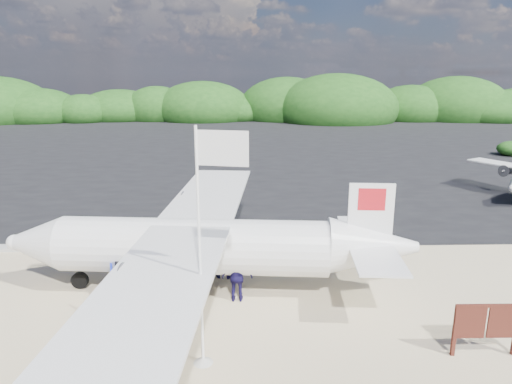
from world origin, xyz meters
TOP-DOWN VIEW (x-y plane):
  - ground at (0.00, 0.00)m, footprint 160.00×160.00m
  - asphalt_apron at (0.00, 30.00)m, footprint 90.00×50.00m
  - vegetation_band at (0.00, 55.00)m, footprint 124.00×8.00m
  - baggage_cart at (-3.11, 1.01)m, footprint 3.34×2.47m
  - flagpole at (-1.45, -2.42)m, footprint 1.21×0.71m
  - signboard at (5.39, -2.30)m, footprint 1.70×0.18m
  - crew_a at (-2.91, 4.02)m, footprint 0.77×0.55m
  - crew_b at (-1.21, 2.34)m, footprint 0.86×0.74m
  - crew_c at (-0.66, 0.64)m, footprint 0.93×0.43m
  - aircraft_large at (13.46, 23.14)m, footprint 16.56×16.56m
  - aircraft_small at (-13.11, 34.60)m, footprint 9.52×9.52m

SIDE VIEW (x-z plane):
  - ground at x=0.00m, z-range 0.00..0.00m
  - asphalt_apron at x=0.00m, z-range -0.02..0.02m
  - vegetation_band at x=0.00m, z-range -2.20..2.20m
  - baggage_cart at x=-3.11m, z-range -0.75..0.75m
  - flagpole at x=-1.45m, z-range -2.83..2.83m
  - signboard at x=5.39m, z-range -0.70..0.70m
  - aircraft_large at x=13.46m, z-range -2.29..2.29m
  - aircraft_small at x=-13.11m, z-range -1.25..1.25m
  - crew_b at x=-1.21m, z-range 0.00..1.54m
  - crew_c at x=-0.66m, z-range 0.00..1.56m
  - crew_a at x=-2.91m, z-range 0.00..1.96m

